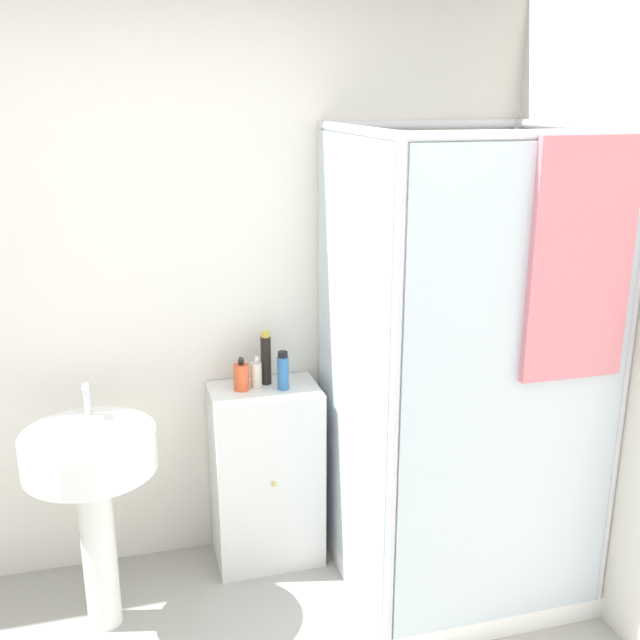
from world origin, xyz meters
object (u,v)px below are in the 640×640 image
Objects in this scene: soap_dispenser at (241,376)px; shampoo_bottle_tall_black at (266,358)px; lotion_bottle_white at (256,375)px; sink at (92,476)px; shampoo_bottle_blue at (283,371)px.

shampoo_bottle_tall_black is (0.12, 0.04, 0.06)m from soap_dispenser.
sink is at bearing -156.79° from lotion_bottle_white.
soap_dispenser is at bearing 24.53° from sink.
shampoo_bottle_tall_black reaches higher than sink.
lotion_bottle_white is (0.70, 0.30, 0.23)m from sink.
shampoo_bottle_blue is 0.12m from lotion_bottle_white.
soap_dispenser is 1.03× the size of lotion_bottle_white.
sink is at bearing -155.47° from soap_dispenser.
lotion_bottle_white is at bearing -148.34° from shampoo_bottle_tall_black.
shampoo_bottle_blue reaches higher than lotion_bottle_white.
shampoo_bottle_tall_black is 1.41× the size of shampoo_bottle_blue.
sink is at bearing -156.19° from shampoo_bottle_tall_black.
lotion_bottle_white is at bearing 154.06° from shampoo_bottle_blue.
shampoo_bottle_tall_black is 0.11m from shampoo_bottle_blue.
sink is 4.05× the size of shampoo_bottle_tall_black.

